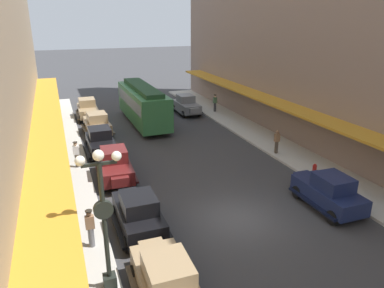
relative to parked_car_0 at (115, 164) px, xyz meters
The scene contains 20 objects.
ground_plane 8.06m from the parked_car_0, 54.59° to the right, with size 200.00×200.00×0.00m, color #38383A.
sidewalk_left 7.18m from the parked_car_0, 113.68° to the right, with size 3.00×60.00×0.15m, color #B7B5AD.
sidewalk_right 13.81m from the parked_car_0, 28.26° to the right, with size 3.00×60.00×0.15m, color #B7B5AD.
parked_car_0 is the anchor object (origin of this frame).
parked_car_1 11.83m from the parked_car_0, 37.59° to the right, with size 2.20×4.28×1.84m.
parked_car_2 4.57m from the parked_car_0, 92.82° to the left, with size 2.18×4.28×1.84m.
parked_car_3 9.22m from the parked_car_0, 89.37° to the left, with size 2.31×4.32×1.84m.
parked_car_4 15.80m from the parked_car_0, 54.55° to the left, with size 2.15×4.26×1.84m.
parked_car_5 14.60m from the parked_car_0, 90.46° to the left, with size 2.19×4.28×1.84m.
parked_car_6 5.86m from the parked_car_0, 89.56° to the right, with size 2.15×4.27×1.84m.
parked_car_7 10.52m from the parked_car_0, 90.43° to the right, with size 2.20×4.28×1.84m.
streetcar 11.77m from the parked_car_0, 68.21° to the left, with size 2.60×9.62×3.46m.
lamp_post_with_clock 9.62m from the parked_car_0, 100.80° to the right, with size 1.42×0.44×5.16m.
fire_hydrant 11.76m from the parked_car_0, 20.81° to the right, with size 0.24×0.24×0.82m.
pedestrian_0 6.85m from the parked_car_0, 107.75° to the right, with size 0.36×0.28×1.67m.
pedestrian_1 17.03m from the parked_car_0, 45.55° to the left, with size 0.36×0.28×1.67m.
pedestrian_2 4.48m from the parked_car_0, 147.81° to the left, with size 0.36×0.28×1.67m.
pedestrian_3 10.68m from the parked_car_0, 109.51° to the left, with size 0.36×0.24×1.64m.
pedestrian_4 3.10m from the parked_car_0, 130.35° to the left, with size 0.36×0.28×1.67m.
pedestrian_5 11.10m from the parked_car_0, ahead, with size 0.36×0.24×1.64m.
Camera 1 is at (-7.39, -13.34, 9.15)m, focal length 33.78 mm.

